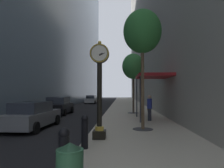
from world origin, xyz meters
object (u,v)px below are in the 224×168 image
Objects in this scene: bollard_nearest at (64,153)px; street_tree_mid_near at (133,67)px; street_tree_near at (142,32)px; car_silver_mid at (92,99)px; bollard_second at (85,131)px; street_clock at (99,85)px; car_grey_near at (33,115)px; car_black_far at (59,106)px; pedestrian_walking at (149,107)px.

street_tree_mid_near reaches higher than bollard_nearest.
car_silver_mid is (-6.83, 27.30, -4.68)m from street_tree_near.
bollard_second is at bearing -82.02° from car_silver_mid.
street_clock is 4.29m from street_tree_near.
street_tree_mid_near is 1.25× the size of car_grey_near.
street_tree_mid_near is (0.00, 8.57, -0.82)m from street_tree_near.
street_tree_mid_near is at bearing 2.79° from car_black_far.
street_tree_near is at bearing 69.11° from bollard_nearest.
street_clock is at bearing 77.33° from bollard_second.
car_silver_mid is (-4.37, 31.16, 0.00)m from bollard_second.
street_clock is 1.01× the size of car_black_far.
street_clock reaches higher than car_grey_near.
street_tree_near reaches higher than street_clock.
bollard_nearest is at bearing -99.32° from street_tree_mid_near.
street_clock is 2.37× the size of pedestrian_walking.
street_tree_mid_near is 1.21× the size of car_silver_mid.
car_grey_near is 0.97× the size of car_silver_mid.
street_tree_mid_near is (2.12, 10.85, 2.14)m from street_clock.
car_grey_near is 26.64m from car_silver_mid.
pedestrian_walking is (3.30, 9.85, 0.33)m from bollard_nearest.
bollard_second is 12.97m from car_black_far.
bollard_second is 13.25m from street_tree_mid_near.
bollard_nearest is (-0.35, -4.20, -1.72)m from street_clock.
bollard_nearest is at bearing -94.83° from street_clock.
car_grey_near is at bearing -159.35° from pedestrian_walking.
street_tree_near is 3.64× the size of pedestrian_walking.
car_grey_near is (-4.26, 2.94, -1.71)m from street_clock.
street_tree_mid_near is 1.36× the size of car_black_far.
street_tree_mid_near is at bearing 90.00° from street_tree_near.
street_tree_near is (2.12, 2.28, 2.96)m from street_clock.
street_tree_near is 7.93m from car_grey_near.
bollard_second is (0.00, 2.62, 0.00)m from bollard_nearest.
car_black_far is (-0.35, -19.08, 0.05)m from car_silver_mid.
street_tree_near is 28.53m from car_silver_mid.
street_tree_mid_near reaches higher than bollard_second.
bollard_second is 0.66× the size of pedestrian_walking.
car_silver_mid is 19.08m from car_black_far.
car_grey_near reaches higher than bollard_second.
car_black_far reaches higher than car_silver_mid.
car_silver_mid is at bearing 104.06° from street_tree_near.
pedestrian_walking is 0.38× the size of car_silver_mid.
car_black_far is at bearing 148.86° from pedestrian_walking.
street_tree_mid_near is at bearing 78.76° from bollard_second.
bollard_second is 0.28× the size of car_black_far.
pedestrian_walking is at bearing 65.50° from bollard_second.
car_black_far reaches higher than car_grey_near.
pedestrian_walking is 7.70m from car_grey_near.
street_tree_near reaches higher than car_silver_mid.
street_tree_near is (2.47, 3.85, 4.68)m from bollard_second.
pedestrian_walking is (0.83, 3.38, -4.34)m from street_tree_near.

